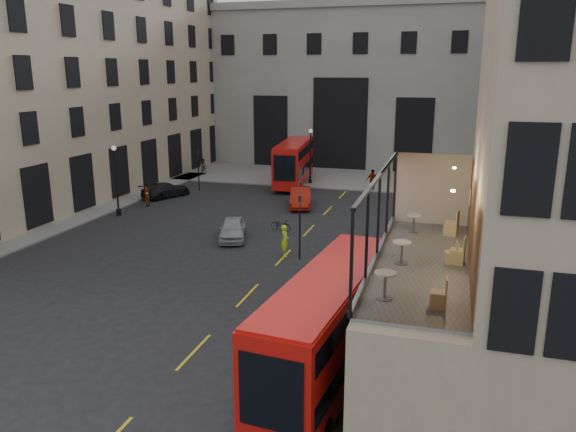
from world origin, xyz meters
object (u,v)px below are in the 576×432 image
(cafe_chair_b, at_px, (458,255))
(pedestrian_c, at_px, (373,180))
(street_lamp_a, at_px, (117,185))
(pedestrian_a, at_px, (204,167))
(traffic_light_near, at_px, (300,219))
(bus_near, at_px, (329,322))
(pedestrian_d, at_px, (407,177))
(cafe_table_far, at_px, (414,221))
(car_b, at_px, (301,197))
(pedestrian_b, at_px, (283,175))
(bus_far, at_px, (294,161))
(cafe_table_mid, at_px, (402,249))
(pedestrian_e, at_px, (147,195))
(bicycle, at_px, (281,225))
(car_c, at_px, (166,190))
(cyclist, at_px, (285,240))
(cafe_chair_a, at_px, (439,299))
(street_lamp_b, at_px, (310,160))
(traffic_light_far, at_px, (198,165))
(cafe_table_near, at_px, (385,281))
(car_a, at_px, (232,229))
(cafe_chair_d, at_px, (452,228))
(cafe_chair_c, at_px, (451,257))

(cafe_chair_b, bearing_deg, pedestrian_c, 102.72)
(street_lamp_a, height_order, pedestrian_a, street_lamp_a)
(traffic_light_near, relative_size, bus_near, 0.37)
(pedestrian_d, xyz_separation_m, cafe_table_far, (2.83, -32.49, 4.20))
(car_b, relative_size, pedestrian_b, 2.93)
(traffic_light_near, xyz_separation_m, pedestrian_c, (1.26, 20.65, -1.44))
(bus_far, relative_size, pedestrian_c, 5.38)
(cafe_table_far, bearing_deg, cafe_table_mid, -91.37)
(pedestrian_c, height_order, pedestrian_e, pedestrian_c)
(pedestrian_b, height_order, pedestrian_e, pedestrian_e)
(pedestrian_b, height_order, cafe_table_mid, cafe_table_mid)
(pedestrian_a, bearing_deg, cafe_chair_b, -58.43)
(bus_far, distance_m, bicycle, 16.40)
(pedestrian_b, bearing_deg, pedestrian_a, 100.62)
(bus_near, height_order, car_b, bus_near)
(car_c, relative_size, cyclist, 2.35)
(street_lamp_a, height_order, cafe_chair_a, cafe_chair_a)
(pedestrian_a, distance_m, cafe_table_mid, 43.10)
(car_b, bearing_deg, cafe_chair_a, -82.28)
(pedestrian_c, bearing_deg, street_lamp_b, -30.81)
(street_lamp_b, xyz_separation_m, bicycle, (2.12, -16.44, -1.99))
(street_lamp_a, distance_m, pedestrian_c, 22.68)
(cafe_table_far, distance_m, cafe_chair_a, 7.31)
(cyclist, bearing_deg, traffic_light_near, -132.47)
(car_c, height_order, pedestrian_d, pedestrian_d)
(traffic_light_far, relative_size, pedestrian_b, 2.38)
(bus_far, bearing_deg, pedestrian_b, 166.64)
(cafe_table_near, bearing_deg, cafe_table_far, 87.95)
(car_c, distance_m, cafe_chair_b, 34.79)
(car_b, distance_m, pedestrian_c, 9.26)
(car_a, height_order, car_b, car_b)
(bicycle, relative_size, cafe_chair_b, 1.68)
(street_lamp_a, xyz_separation_m, cafe_chair_d, (24.36, -14.50, 2.50))
(street_lamp_a, xyz_separation_m, street_lamp_b, (11.00, 16.00, 0.00))
(car_c, bearing_deg, street_lamp_a, 111.25)
(traffic_light_near, distance_m, cafe_chair_a, 17.84)
(cafe_table_far, bearing_deg, cafe_chair_a, -80.53)
(pedestrian_c, bearing_deg, cafe_chair_d, 85.09)
(street_lamp_b, bearing_deg, cafe_table_mid, -71.00)
(street_lamp_b, bearing_deg, traffic_light_far, -146.31)
(cafe_chair_c, bearing_deg, pedestrian_e, 138.44)
(pedestrian_e, bearing_deg, cafe_chair_c, 50.33)
(pedestrian_c, bearing_deg, cafe_chair_a, 82.12)
(car_a, xyz_separation_m, cafe_table_far, (12.23, -11.14, 4.35))
(bus_far, distance_m, pedestrian_e, 15.21)
(car_a, xyz_separation_m, cafe_chair_a, (13.44, -18.34, 4.16))
(bus_far, distance_m, car_c, 12.74)
(street_lamp_a, relative_size, bus_far, 0.50)
(cafe_table_far, xyz_separation_m, cafe_chair_a, (1.20, -7.20, -0.19))
(bus_near, distance_m, car_a, 18.11)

